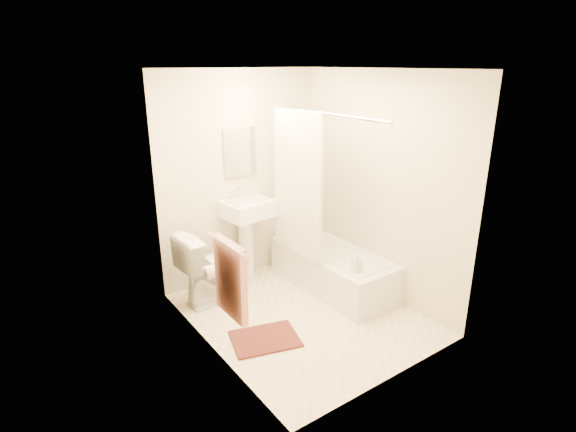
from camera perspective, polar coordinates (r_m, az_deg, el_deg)
floor at (r=4.72m, az=1.80°, el=-12.39°), size 2.40×2.40×0.00m
ceiling at (r=4.03m, az=2.16°, el=18.18°), size 2.40×2.40×0.00m
wall_back at (r=5.19m, az=-6.10°, el=4.87°), size 2.00×0.02×2.40m
wall_left at (r=3.73m, az=-10.36°, el=-0.99°), size 0.02×2.40×2.40m
wall_right at (r=4.87m, az=11.40°, el=3.66°), size 0.02×2.40×2.40m
mirror at (r=5.11m, az=-6.11°, el=8.09°), size 0.40×0.03×0.55m
curtain_rod at (r=4.32m, az=4.51°, el=12.87°), size 0.03×1.70×0.03m
shower_curtain at (r=4.77m, az=1.20°, el=3.97°), size 0.04×0.80×1.55m
towel_bar at (r=3.57m, az=-7.96°, el=-3.49°), size 0.02×0.60×0.02m
towel at (r=3.72m, az=-7.32°, el=-7.96°), size 0.06×0.45×0.66m
toilet_paper at (r=4.05m, az=-9.78°, el=-6.98°), size 0.11×0.12×0.12m
toilet at (r=4.88m, az=-9.19°, el=-6.26°), size 0.84×0.51×0.79m
sink at (r=5.27m, az=-5.23°, el=-2.57°), size 0.59×0.50×1.05m
bathtub at (r=5.19m, az=5.71°, el=-6.68°), size 0.67×1.53×0.43m
bath_mat at (r=4.34m, az=-2.94°, el=-15.30°), size 0.71×0.61×0.02m
soap_bottle at (r=4.62m, az=8.73°, el=-5.95°), size 0.10×0.10×0.19m
scrub_brush at (r=5.42m, az=2.69°, el=-2.77°), size 0.13×0.22×0.04m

